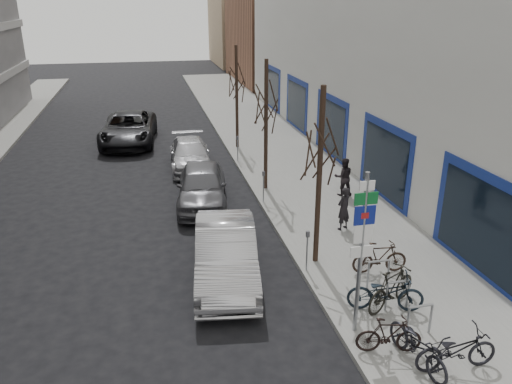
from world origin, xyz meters
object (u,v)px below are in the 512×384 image
tree_far (236,73)px  parked_car_front (226,253)px  bike_far_inner (380,257)px  parked_car_mid (202,186)px  pedestrian_near (344,209)px  bike_rack (398,292)px  tree_near (321,135)px  tree_mid (266,95)px  parked_car_back (190,154)px  bike_mid_curb (386,290)px  highway_sign_pole (362,245)px  meter_front (307,247)px  meter_back (238,146)px  lane_car (129,128)px  bike_near_left (419,342)px  pedestrian_far (344,177)px  bike_far_curb (457,347)px  bike_mid_inner (392,288)px  meter_mid (263,183)px  bike_near_right (389,335)px

tree_far → parked_car_front: bearing=-102.0°
tree_far → bike_far_inner: tree_far is taller
parked_car_mid → pedestrian_near: 5.77m
bike_rack → tree_near: 4.66m
tree_mid → parked_car_back: 5.90m
bike_far_inner → bike_mid_curb: bearing=164.7°
highway_sign_pole → parked_car_mid: size_ratio=0.89×
meter_front → parked_car_front: (-2.35, 0.32, -0.11)m
meter_back → lane_car: (-5.30, 5.12, -0.06)m
meter_front → meter_back: (0.00, 11.00, 0.00)m
parked_car_front → bike_rack: bearing=-26.5°
bike_near_left → parked_car_mid: size_ratio=0.41×
tree_far → parked_car_back: 5.14m
highway_sign_pole → bike_mid_curb: (1.08, 0.64, -1.71)m
highway_sign_pole → pedestrian_far: size_ratio=2.64×
tree_mid → tree_far: (0.00, 6.50, 0.00)m
bike_mid_curb → pedestrian_near: size_ratio=1.26×
bike_rack → bike_far_curb: (0.16, -2.33, 0.06)m
bike_mid_inner → parked_car_back: bearing=-11.2°
highway_sign_pole → bike_near_left: size_ratio=2.20×
bike_mid_inner → parked_car_mid: parked_car_mid is taller
bike_mid_inner → pedestrian_far: 8.00m
meter_mid → bike_near_left: size_ratio=0.67×
bike_near_left → parked_car_front: parked_car_front is taller
bike_rack → pedestrian_far: bearing=77.9°
tree_near → pedestrian_far: tree_near is taller
meter_mid → parked_car_back: size_ratio=0.27×
meter_front → tree_far: bearing=88.1°
bike_near_right → bike_rack: bearing=-20.1°
tree_near → parked_car_front: (-2.80, -0.18, -3.29)m
parked_car_back → pedestrian_near: size_ratio=3.00×
bike_mid_inner → lane_car: lane_car is taller
bike_far_curb → bike_rack: bearing=6.6°
tree_mid → bike_mid_curb: (0.88, -9.37, -3.36)m
bike_rack → lane_car: (-6.95, 18.52, 0.20)m
bike_mid_inner → bike_far_inner: 1.77m
highway_sign_pole → meter_mid: (-0.25, 8.51, -1.54)m
bike_far_inner → parked_car_back: parked_car_back is taller
bike_far_curb → pedestrian_far: bearing=-5.8°
highway_sign_pole → pedestrian_near: 5.97m
bike_rack → meter_front: meter_front is taller
bike_near_right → lane_car: (-5.96, 20.04, 0.25)m
parked_car_back → meter_mid: bearing=-64.2°
tree_near → meter_back: tree_near is taller
parked_car_mid → bike_far_curb: bearing=-61.5°
bike_far_inner → pedestrian_far: bearing=-6.0°
meter_back → bike_far_curb: size_ratio=0.68×
highway_sign_pole → parked_car_back: 14.26m
meter_front → lane_car: 16.97m
parked_car_mid → pedestrian_far: bearing=1.5°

